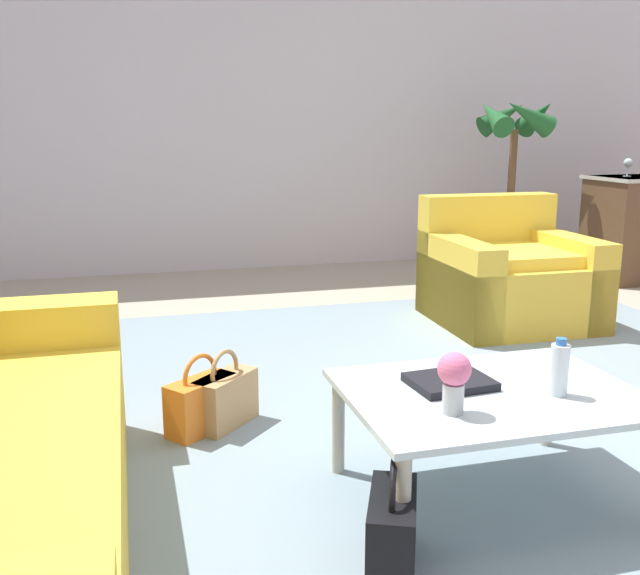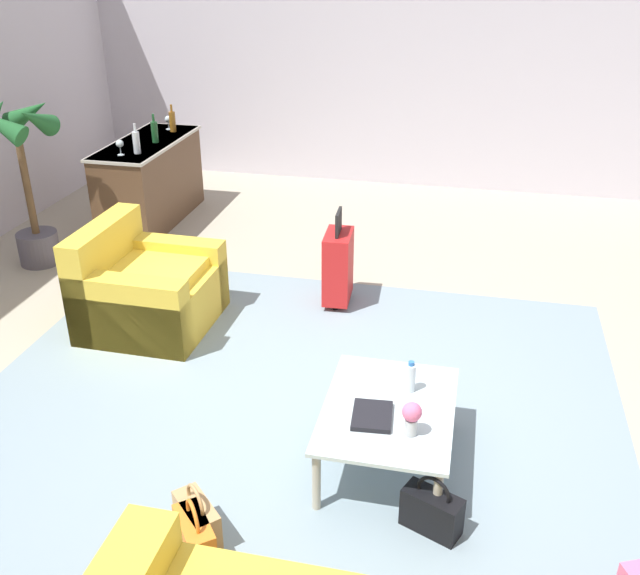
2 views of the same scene
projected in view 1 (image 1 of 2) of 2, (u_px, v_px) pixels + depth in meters
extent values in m
plane|color=#A89E89|center=(512.00, 430.00, 3.17)|extent=(12.00, 12.00, 0.00)
cube|color=silver|center=(296.00, 101.00, 6.64)|extent=(10.24, 0.12, 3.10)
cube|color=gray|center=(369.00, 426.00, 3.20)|extent=(5.20, 4.40, 0.01)
cube|color=gold|center=(10.00, 378.00, 2.91)|extent=(0.89, 0.24, 0.63)
cube|color=gold|center=(510.00, 292.00, 4.86)|extent=(1.00, 0.97, 0.44)
cube|color=gold|center=(486.00, 253.00, 5.17)|extent=(0.99, 0.22, 0.85)
cube|color=gold|center=(562.00, 277.00, 4.93)|extent=(0.22, 0.96, 0.60)
cube|color=gold|center=(457.00, 283.00, 4.74)|extent=(0.22, 0.96, 0.60)
cube|color=yellow|center=(516.00, 255.00, 4.75)|extent=(0.76, 0.71, 0.08)
cube|color=silver|center=(491.00, 394.00, 2.50)|extent=(1.02, 0.76, 0.02)
cylinder|color=#ADA899|center=(338.00, 426.00, 2.74)|extent=(0.05, 0.05, 0.39)
cylinder|color=#ADA899|center=(548.00, 402.00, 2.98)|extent=(0.05, 0.05, 0.39)
cylinder|color=#ADA899|center=(402.00, 513.00, 2.12)|extent=(0.05, 0.05, 0.39)
cylinder|color=silver|center=(559.00, 370.00, 2.44)|extent=(0.06, 0.06, 0.18)
cylinder|color=#2D6BBC|center=(561.00, 342.00, 2.42)|extent=(0.04, 0.04, 0.02)
cube|color=black|center=(450.00, 382.00, 2.54)|extent=(0.30, 0.25, 0.03)
cylinder|color=#B2B7BC|center=(453.00, 398.00, 2.29)|extent=(0.07, 0.07, 0.10)
sphere|color=#DB6693|center=(454.00, 369.00, 2.27)|extent=(0.11, 0.11, 0.11)
cylinder|color=silver|center=(627.00, 176.00, 6.09)|extent=(0.07, 0.07, 0.01)
cylinder|color=silver|center=(627.00, 171.00, 6.08)|extent=(0.01, 0.01, 0.08)
sphere|color=silver|center=(628.00, 163.00, 6.06)|extent=(0.08, 0.08, 0.08)
cube|color=tan|center=(226.00, 400.00, 3.19)|extent=(0.32, 0.33, 0.24)
torus|color=tan|center=(225.00, 371.00, 3.16)|extent=(0.15, 0.15, 0.20)
cube|color=black|center=(392.00, 532.00, 2.15)|extent=(0.26, 0.35, 0.24)
torus|color=black|center=(393.00, 490.00, 2.12)|extent=(0.10, 0.19, 0.20)
cube|color=orange|center=(201.00, 405.00, 3.13)|extent=(0.34, 0.31, 0.24)
torus|color=orange|center=(200.00, 375.00, 3.10)|extent=(0.17, 0.14, 0.20)
cylinder|color=#514C56|center=(507.00, 255.00, 6.61)|extent=(0.38, 0.38, 0.31)
cylinder|color=brown|center=(511.00, 185.00, 6.47)|extent=(0.07, 0.07, 0.98)
cone|color=#1E5628|center=(537.00, 116.00, 6.39)|extent=(0.20, 0.49, 0.38)
cone|color=#1E5628|center=(503.00, 116.00, 6.54)|extent=(0.49, 0.20, 0.38)
cone|color=#1E5628|center=(493.00, 115.00, 6.27)|extent=(0.20, 0.49, 0.38)
cone|color=#1E5628|center=(529.00, 115.00, 6.12)|extent=(0.49, 0.20, 0.38)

